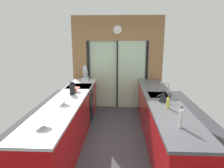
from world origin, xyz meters
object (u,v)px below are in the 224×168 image
at_px(oven_range, 80,104).
at_px(knife_block, 72,89).
at_px(mixing_bowl_far, 75,89).
at_px(soap_bottle_near, 181,118).
at_px(kettle, 163,96).
at_px(stand_mixer, 85,74).
at_px(mixing_bowl_near, 43,125).
at_px(mixing_bowl_mid, 64,102).
at_px(soap_bottle_far, 168,103).

xyz_separation_m(oven_range, knife_block, (0.02, -0.76, 0.57)).
relative_size(mixing_bowl_far, soap_bottle_near, 0.78).
bearing_deg(kettle, stand_mixer, 133.43).
bearing_deg(oven_range, mixing_bowl_near, -89.55).
height_order(stand_mixer, soap_bottle_near, stand_mixer).
bearing_deg(oven_range, knife_block, -88.62).
xyz_separation_m(knife_block, stand_mixer, (0.00, 1.50, 0.05)).
xyz_separation_m(oven_range, mixing_bowl_mid, (0.02, -1.42, 0.50)).
xyz_separation_m(mixing_bowl_mid, soap_bottle_far, (1.78, -0.12, 0.05)).
xyz_separation_m(oven_range, stand_mixer, (0.02, 0.73, 0.63)).
bearing_deg(kettle, oven_range, 147.40).
bearing_deg(mixing_bowl_mid, mixing_bowl_near, -90.00).
xyz_separation_m(oven_range, soap_bottle_near, (1.80, -2.26, 0.59)).
distance_m(oven_range, stand_mixer, 0.96).
xyz_separation_m(mixing_bowl_mid, knife_block, (-0.00, 0.65, 0.07)).
bearing_deg(soap_bottle_near, stand_mixer, 120.76).
xyz_separation_m(stand_mixer, soap_bottle_far, (1.78, -2.26, -0.07)).
xyz_separation_m(mixing_bowl_far, stand_mixer, (0.00, 1.26, 0.11)).
bearing_deg(mixing_bowl_mid, oven_range, 90.75).
bearing_deg(kettle, mixing_bowl_far, 160.73).
height_order(oven_range, mixing_bowl_mid, mixing_bowl_mid).
distance_m(mixing_bowl_far, kettle, 1.89).
xyz_separation_m(kettle, soap_bottle_near, (-0.00, -1.11, 0.03)).
distance_m(oven_range, kettle, 2.21).
height_order(oven_range, mixing_bowl_far, mixing_bowl_far).
relative_size(mixing_bowl_near, soap_bottle_far, 0.95).
distance_m(stand_mixer, kettle, 2.59).
xyz_separation_m(mixing_bowl_near, mixing_bowl_far, (0.00, 1.81, 0.01)).
bearing_deg(stand_mixer, soap_bottle_far, -51.81).
height_order(mixing_bowl_mid, soap_bottle_far, soap_bottle_far).
bearing_deg(mixing_bowl_mid, soap_bottle_near, -25.37).
height_order(mixing_bowl_near, soap_bottle_near, soap_bottle_near).
relative_size(mixing_bowl_near, mixing_bowl_mid, 0.99).
bearing_deg(soap_bottle_far, knife_block, 156.68).
bearing_deg(knife_block, soap_bottle_near, -40.04).
distance_m(knife_block, soap_bottle_near, 2.32).
relative_size(oven_range, kettle, 3.54).
xyz_separation_m(stand_mixer, kettle, (1.78, -1.88, -0.07)).
bearing_deg(oven_range, soap_bottle_far, -40.43).
bearing_deg(stand_mixer, mixing_bowl_near, -90.00).
height_order(kettle, soap_bottle_far, soap_bottle_far).
bearing_deg(mixing_bowl_near, mixing_bowl_mid, 90.00).
xyz_separation_m(mixing_bowl_near, mixing_bowl_mid, (0.00, 0.93, 0.00)).
xyz_separation_m(mixing_bowl_near, kettle, (1.78, 1.19, 0.06)).
height_order(knife_block, soap_bottle_near, same).
bearing_deg(stand_mixer, mixing_bowl_mid, -90.00).
height_order(mixing_bowl_near, kettle, kettle).
height_order(soap_bottle_near, soap_bottle_far, soap_bottle_near).
distance_m(oven_range, mixing_bowl_near, 2.39).
distance_m(mixing_bowl_mid, stand_mixer, 2.15).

